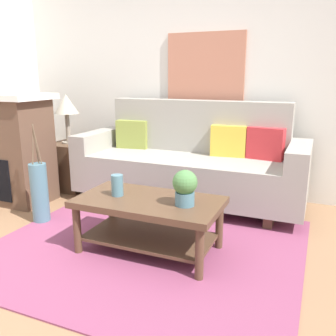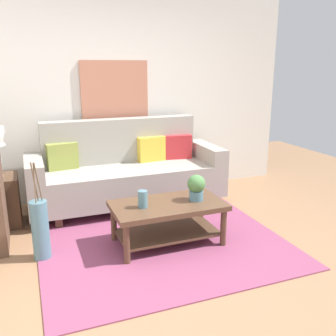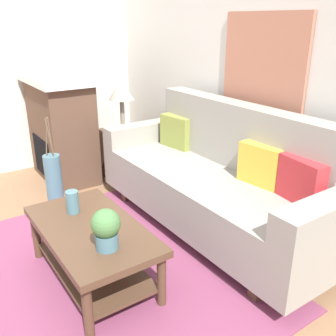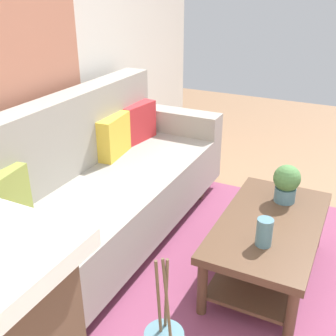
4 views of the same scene
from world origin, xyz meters
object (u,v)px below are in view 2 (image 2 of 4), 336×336
Objects in this scene: couch at (126,173)px; tabletop_vase at (143,199)px; throw_pillow_crimson at (178,147)px; framed_painting at (115,92)px; floor_vase at (40,230)px; throw_pillow_mustard at (151,149)px; coffee_table at (168,214)px; throw_pillow_olive at (62,156)px; potted_plant_tabletop at (196,187)px.

tabletop_vase is (-0.16, -1.21, 0.08)m from couch.
framed_painting is (-0.75, 0.34, 0.72)m from throw_pillow_crimson.
couch is 1.53m from floor_vase.
throw_pillow_mustard is at bearing -42.15° from framed_painting.
floor_vase is at bearing 173.41° from coffee_table.
coffee_table is (-0.66, -1.32, -0.37)m from throw_pillow_crimson.
throw_pillow_olive is 0.64× the size of floor_vase.
tabletop_vase is 1.91m from framed_painting.
couch reaches higher than floor_vase.
potted_plant_tabletop is at bearing -72.02° from couch.
throw_pillow_crimson reaches higher than potted_plant_tabletop.
throw_pillow_mustard is 1.34m from potted_plant_tabletop.
throw_pillow_olive reaches higher than potted_plant_tabletop.
coffee_table is 1.20m from floor_vase.
framed_painting reaches higher than couch.
tabletop_vase reaches higher than coffee_table.
framed_painting is at bearing 54.21° from floor_vase.
floor_vase is (-1.85, -1.18, -0.40)m from throw_pillow_crimson.
couch reaches higher than throw_pillow_mustard.
potted_plant_tabletop is (0.30, -0.02, 0.26)m from coffee_table.
tabletop_vase is at bearing -112.01° from throw_pillow_mustard.
floor_vase is 2.19m from framed_painting.
throw_pillow_olive and throw_pillow_crimson have the same top height.
throw_pillow_crimson is 1.39m from potted_plant_tabletop.
potted_plant_tabletop is (0.56, -0.00, 0.06)m from tabletop_vase.
floor_vase is at bearing -147.45° from throw_pillow_crimson.
floor_vase is (-1.19, 0.14, -0.03)m from coffee_table.
throw_pillow_crimson is 2.23m from floor_vase.
throw_pillow_crimson is at bearing 0.00° from throw_pillow_olive.
couch reaches higher than potted_plant_tabletop.
throw_pillow_olive is 0.33× the size of coffee_table.
throw_pillow_olive is 0.41× the size of framed_painting.
throw_pillow_mustard is 2.16× the size of tabletop_vase.
floor_vase is (-1.49, 0.16, -0.29)m from potted_plant_tabletop.
framed_painting is at bearing 24.35° from throw_pillow_olive.
throw_pillow_crimson reaches higher than coffee_table.
couch is 6.62× the size of throw_pillow_mustard.
throw_pillow_crimson is at bearing 74.99° from potted_plant_tabletop.
throw_pillow_crimson is (0.75, 0.12, 0.25)m from couch.
throw_pillow_olive is 1.37× the size of potted_plant_tabletop.
throw_pillow_mustard is (0.38, 0.12, 0.25)m from couch.
framed_painting is at bearing 84.40° from tabletop_vase.
tabletop_vase is 0.97m from floor_vase.
throw_pillow_olive is at bearing 130.60° from potted_plant_tabletop.
framed_painting is at bearing 137.85° from throw_pillow_mustard.
tabletop_vase is (-0.26, -0.02, 0.20)m from coffee_table.
framed_painting is at bearing 155.65° from throw_pillow_crimson.
framed_painting is (1.10, 1.52, 1.12)m from floor_vase.
throw_pillow_mustard is 0.33× the size of coffee_table.
potted_plant_tabletop is at bearing -0.02° from tabletop_vase.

